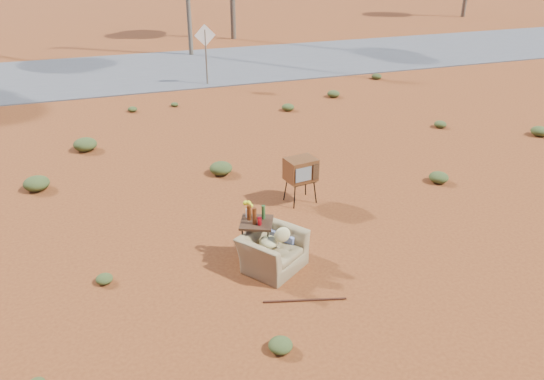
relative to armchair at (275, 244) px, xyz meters
name	(u,v)px	position (x,y,z in m)	size (l,w,h in m)	color
ground	(279,260)	(0.12, 0.12, -0.40)	(140.00, 140.00, 0.00)	brown
highway	(156,70)	(0.12, 15.12, -0.38)	(140.00, 7.00, 0.04)	#565659
armchair	(275,244)	(0.00, 0.00, 0.00)	(1.27, 1.27, 0.87)	olive
tv_unit	(301,170)	(1.29, 2.05, 0.32)	(0.67, 0.57, 0.97)	black
side_table	(255,219)	(-0.26, 0.27, 0.38)	(0.70, 0.70, 1.07)	#3C2315
rusty_bar	(305,300)	(0.11, -1.09, -0.39)	(0.03, 0.03, 1.29)	#451E12
road_sign	(205,44)	(1.62, 12.12, 1.10)	(0.78, 0.06, 2.19)	brown
scrub_patch	(183,164)	(-0.70, 4.53, -0.26)	(17.49, 8.07, 0.33)	#3B4920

